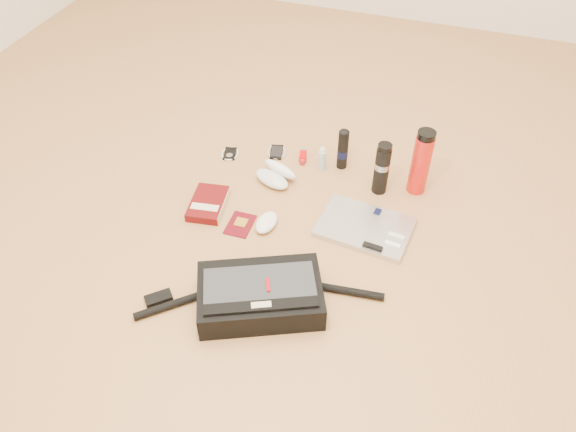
{
  "coord_description": "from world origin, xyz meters",
  "views": [
    {
      "loc": [
        0.46,
        -1.37,
        1.54
      ],
      "look_at": [
        -0.03,
        0.07,
        0.06
      ],
      "focal_mm": 35.0,
      "sensor_mm": 36.0,
      "label": 1
    }
  ],
  "objects": [
    {
      "name": "thermos_black",
      "position": [
        0.26,
        0.39,
        0.12
      ],
      "size": [
        0.08,
        0.08,
        0.23
      ],
      "rotation": [
        0.0,
        0.0,
        0.37
      ],
      "color": "black",
      "rests_on": "ground"
    },
    {
      "name": "thermos_red",
      "position": [
        0.4,
        0.44,
        0.14
      ],
      "size": [
        0.08,
        0.08,
        0.29
      ],
      "rotation": [
        0.0,
        0.0,
        0.12
      ],
      "color": "red",
      "rests_on": "ground"
    },
    {
      "name": "ipod",
      "position": [
        -0.41,
        0.41,
        0.0
      ],
      "size": [
        0.09,
        0.1,
        0.01
      ],
      "rotation": [
        0.0,
        0.0,
        0.25
      ],
      "color": "black",
      "rests_on": "ground"
    },
    {
      "name": "aerosol_can",
      "position": [
        0.07,
        0.49,
        0.09
      ],
      "size": [
        0.06,
        0.06,
        0.19
      ],
      "rotation": [
        0.0,
        0.0,
        0.35
      ],
      "color": "black",
      "rests_on": "ground"
    },
    {
      "name": "phone",
      "position": [
        -0.22,
        0.49,
        0.01
      ],
      "size": [
        0.1,
        0.11,
        0.01
      ],
      "rotation": [
        0.0,
        0.0,
        0.25
      ],
      "color": "black",
      "rests_on": "ground"
    },
    {
      "name": "sunglasses_case",
      "position": [
        -0.16,
        0.31,
        0.03
      ],
      "size": [
        0.21,
        0.19,
        0.1
      ],
      "rotation": [
        0.0,
        0.0,
        -0.4
      ],
      "color": "silver",
      "rests_on": "ground"
    },
    {
      "name": "messenger_bag",
      "position": [
        0.0,
        -0.31,
        0.05
      ],
      "size": [
        0.78,
        0.4,
        0.12
      ],
      "rotation": [
        0.0,
        0.0,
        0.42
      ],
      "color": "black",
      "rests_on": "ground"
    },
    {
      "name": "book",
      "position": [
        -0.36,
        0.07,
        0.02
      ],
      "size": [
        0.16,
        0.22,
        0.04
      ],
      "rotation": [
        0.0,
        0.0,
        0.15
      ],
      "color": "#4D080A",
      "rests_on": "ground"
    },
    {
      "name": "passport",
      "position": [
        -0.2,
        0.02,
        0.0
      ],
      "size": [
        0.1,
        0.13,
        0.01
      ],
      "rotation": [
        0.0,
        0.0,
        0.02
      ],
      "color": "#51060F",
      "rests_on": "ground"
    },
    {
      "name": "laptop",
      "position": [
        0.26,
        0.15,
        0.01
      ],
      "size": [
        0.37,
        0.27,
        0.03
      ],
      "rotation": [
        0.0,
        0.0,
        -0.1
      ],
      "color": "#BCBCBE",
      "rests_on": "ground"
    },
    {
      "name": "inhaler",
      "position": [
        -0.1,
        0.49,
        0.01
      ],
      "size": [
        0.04,
        0.1,
        0.03
      ],
      "rotation": [
        0.0,
        0.0,
        0.24
      ],
      "color": "#C00106",
      "rests_on": "ground"
    },
    {
      "name": "spray_bottle",
      "position": [
        -0.0,
        0.45,
        0.05
      ],
      "size": [
        0.04,
        0.04,
        0.11
      ],
      "rotation": [
        0.0,
        0.0,
        -0.4
      ],
      "color": "#9BC1D1",
      "rests_on": "ground"
    },
    {
      "name": "mouse",
      "position": [
        -0.11,
        0.04,
        0.02
      ],
      "size": [
        0.08,
        0.13,
        0.04
      ],
      "rotation": [
        0.0,
        0.0,
        -0.08
      ],
      "color": "white",
      "rests_on": "ground"
    },
    {
      "name": "ground",
      "position": [
        0.0,
        0.0,
        0.0
      ],
      "size": [
        4.0,
        4.0,
        0.0
      ],
      "primitive_type": "plane",
      "color": "#B57F4B",
      "rests_on": "ground"
    }
  ]
}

